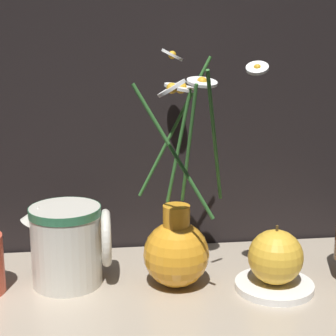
# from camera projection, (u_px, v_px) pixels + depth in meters

# --- Properties ---
(ground_plane) EXTENTS (6.00, 6.00, 0.00)m
(ground_plane) POSITION_uv_depth(u_px,v_px,m) (164.00, 299.00, 0.80)
(ground_plane) COLOR black
(shelf) EXTENTS (0.73, 0.35, 0.01)m
(shelf) POSITION_uv_depth(u_px,v_px,m) (164.00, 295.00, 0.80)
(shelf) COLOR tan
(shelf) RESTS_ON ground_plane
(vase_with_flowers) EXTENTS (0.18, 0.25, 0.34)m
(vase_with_flowers) POSITION_uv_depth(u_px,v_px,m) (177.00, 242.00, 0.81)
(vase_with_flowers) COLOR orange
(vase_with_flowers) RESTS_ON shelf
(ceramic_pitcher) EXTENTS (0.13, 0.10, 0.13)m
(ceramic_pitcher) POSITION_uv_depth(u_px,v_px,m) (68.00, 242.00, 0.81)
(ceramic_pitcher) COLOR beige
(ceramic_pitcher) RESTS_ON shelf
(saucer_plate) EXTENTS (0.11, 0.11, 0.01)m
(saucer_plate) POSITION_uv_depth(u_px,v_px,m) (274.00, 286.00, 0.81)
(saucer_plate) COLOR white
(saucer_plate) RESTS_ON shelf
(orange_fruit) EXTENTS (0.08, 0.08, 0.09)m
(orange_fruit) POSITION_uv_depth(u_px,v_px,m) (276.00, 257.00, 0.80)
(orange_fruit) COLOR gold
(orange_fruit) RESTS_ON saucer_plate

